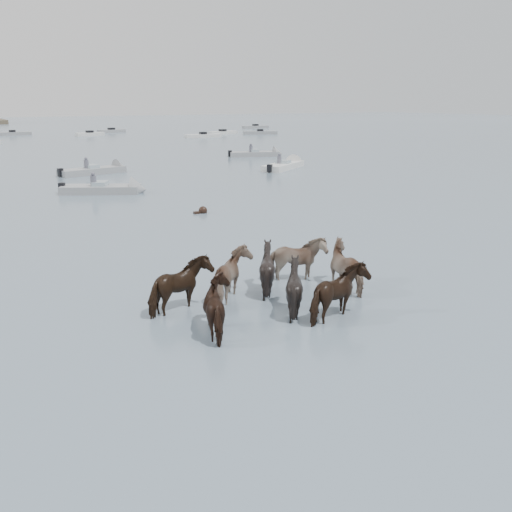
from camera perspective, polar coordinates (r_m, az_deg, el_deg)
ground at (r=14.63m, az=0.65°, el=-5.48°), size 400.00×400.00×0.00m
pony_herd at (r=14.78m, az=2.03°, el=-2.71°), size 7.06×4.50×1.60m
swimming_pony at (r=27.00m, az=-5.81°, el=4.83°), size 0.72×0.44×0.44m
motorboat_b at (r=33.96m, az=-15.10°, el=6.92°), size 5.26×3.88×1.92m
motorboat_c at (r=43.86m, az=-16.27°, el=8.83°), size 5.78×2.78×1.92m
motorboat_d at (r=45.64m, az=3.34°, el=9.71°), size 5.82×4.55×1.92m
motorboat_e at (r=55.51m, az=0.60°, el=10.91°), size 5.73×3.29×1.92m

